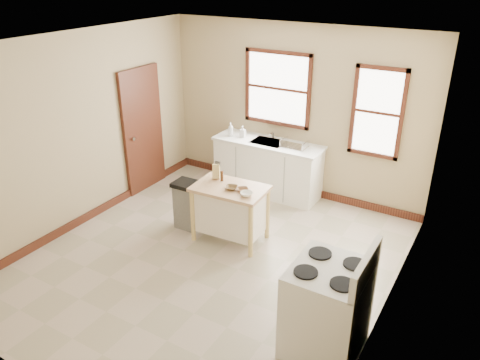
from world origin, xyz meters
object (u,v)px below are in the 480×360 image
(soap_bottle_b, at_px, (243,131))
(dish_rack, at_px, (294,144))
(knife_block, at_px, (216,172))
(bowl_b, at_px, (243,190))
(gas_stove, at_px, (328,298))
(trash_bin, at_px, (188,205))
(bowl_c, at_px, (246,194))
(soap_bottle_a, at_px, (231,129))
(bowl_a, at_px, (231,188))
(pepper_grinder, at_px, (222,176))
(kitchen_island, at_px, (230,213))

(soap_bottle_b, bearing_deg, dish_rack, -5.47)
(dish_rack, bearing_deg, knife_block, -88.91)
(bowl_b, relative_size, gas_stove, 0.13)
(trash_bin, bearing_deg, soap_bottle_b, 88.96)
(dish_rack, distance_m, bowl_c, 1.73)
(dish_rack, bearing_deg, trash_bin, -98.57)
(soap_bottle_a, xyz_separation_m, knife_block, (0.62, -1.39, -0.11))
(gas_stove, bearing_deg, knife_block, 147.60)
(knife_block, bearing_deg, bowl_b, -44.28)
(soap_bottle_b, relative_size, bowl_b, 1.22)
(gas_stove, bearing_deg, dish_rack, 120.58)
(soap_bottle_b, xyz_separation_m, trash_bin, (0.02, -1.64, -0.65))
(bowl_a, bearing_deg, soap_bottle_a, 121.98)
(pepper_grinder, bearing_deg, dish_rack, 74.20)
(kitchen_island, xyz_separation_m, bowl_c, (0.33, -0.12, 0.44))
(soap_bottle_a, relative_size, kitchen_island, 0.23)
(pepper_grinder, bearing_deg, bowl_a, -32.37)
(trash_bin, bearing_deg, kitchen_island, 0.83)
(bowl_a, relative_size, bowl_c, 1.03)
(dish_rack, bearing_deg, bowl_c, -65.15)
(knife_block, relative_size, bowl_a, 1.17)
(bowl_a, bearing_deg, kitchen_island, 137.25)
(soap_bottle_b, bearing_deg, bowl_c, -63.83)
(bowl_b, bearing_deg, bowl_c, -40.37)
(dish_rack, relative_size, bowl_a, 2.35)
(pepper_grinder, relative_size, bowl_b, 0.97)
(soap_bottle_b, bearing_deg, pepper_grinder, -75.86)
(bowl_b, height_order, gas_stove, gas_stove)
(pepper_grinder, relative_size, gas_stove, 0.12)
(soap_bottle_b, xyz_separation_m, kitchen_island, (0.74, -1.61, -0.60))
(soap_bottle_a, relative_size, trash_bin, 0.32)
(bowl_c, bearing_deg, trash_bin, 175.50)
(bowl_c, bearing_deg, gas_stove, -36.07)
(soap_bottle_b, distance_m, dish_rack, 0.96)
(trash_bin, xyz_separation_m, gas_stove, (2.65, -1.25, 0.25))
(kitchen_island, bearing_deg, soap_bottle_a, 117.85)
(gas_stove, bearing_deg, bowl_c, 143.93)
(bowl_c, bearing_deg, kitchen_island, 160.62)
(soap_bottle_a, height_order, dish_rack, soap_bottle_a)
(soap_bottle_b, relative_size, pepper_grinder, 1.26)
(pepper_grinder, xyz_separation_m, bowl_c, (0.53, -0.23, -0.05))
(kitchen_island, xyz_separation_m, pepper_grinder, (-0.20, 0.11, 0.49))
(dish_rack, xyz_separation_m, bowl_a, (-0.17, -1.66, -0.13))
(bowl_a, xyz_separation_m, gas_stove, (1.87, -1.23, -0.22))
(soap_bottle_b, distance_m, gas_stove, 3.95)
(trash_bin, distance_m, gas_stove, 2.94)
(dish_rack, xyz_separation_m, kitchen_island, (-0.22, -1.61, -0.56))
(bowl_a, height_order, gas_stove, gas_stove)
(gas_stove, bearing_deg, kitchen_island, 146.41)
(bowl_a, distance_m, bowl_b, 0.16)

